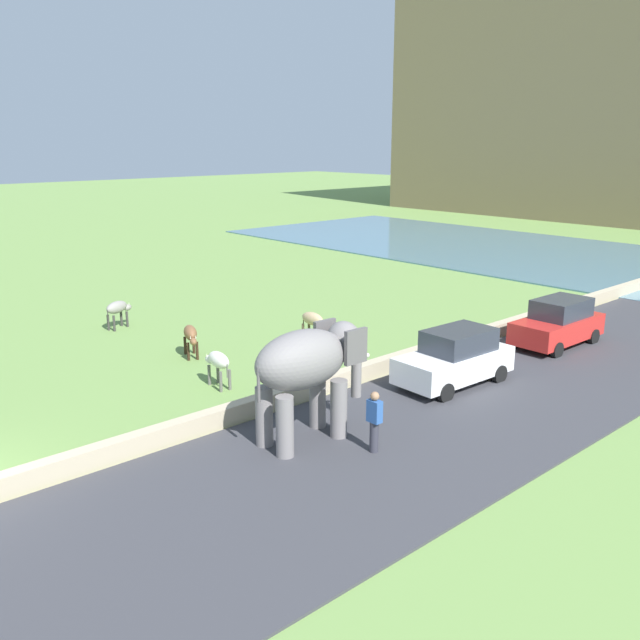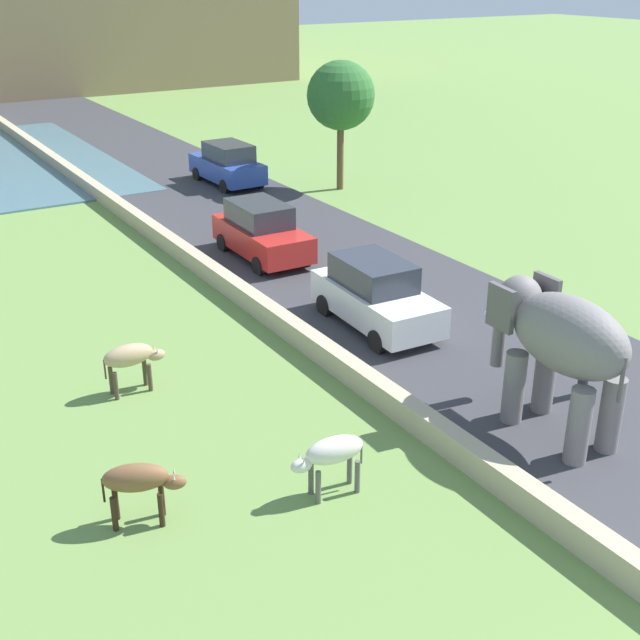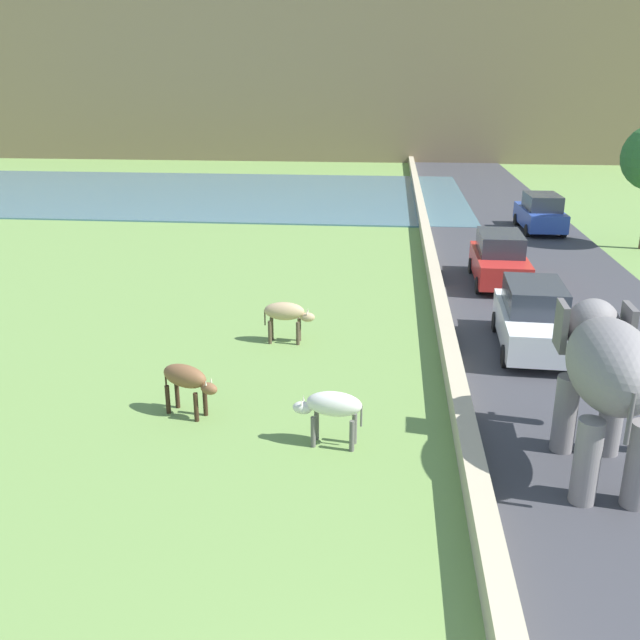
{
  "view_description": "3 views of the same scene",
  "coord_description": "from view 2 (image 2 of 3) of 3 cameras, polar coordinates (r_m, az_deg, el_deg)",
  "views": [
    {
      "loc": [
        15.75,
        -2.97,
        7.54
      ],
      "look_at": [
        -1.36,
        12.55,
        1.44
      ],
      "focal_mm": 38.55,
      "sensor_mm": 36.0,
      "label": 1
    },
    {
      "loc": [
        -8.0,
        -1.99,
        8.75
      ],
      "look_at": [
        0.14,
        11.29,
        1.93
      ],
      "focal_mm": 46.1,
      "sensor_mm": 36.0,
      "label": 2
    },
    {
      "loc": [
        -0.43,
        -3.84,
        6.9
      ],
      "look_at": [
        -1.96,
        11.25,
        1.59
      ],
      "focal_mm": 39.02,
      "sensor_mm": 36.0,
      "label": 3
    }
  ],
  "objects": [
    {
      "name": "cow_tan",
      "position": [
        18.34,
        -13.0,
        -2.55
      ],
      "size": [
        1.39,
        0.44,
        1.15
      ],
      "color": "tan",
      "rests_on": "ground"
    },
    {
      "name": "person_beside_elephant",
      "position": [
        18.53,
        17.98,
        -2.74
      ],
      "size": [
        0.36,
        0.22,
        1.63
      ],
      "color": "#33333D",
      "rests_on": "ground"
    },
    {
      "name": "car_red",
      "position": [
        26.17,
        -4.08,
        6.14
      ],
      "size": [
        1.84,
        4.03,
        1.8
      ],
      "color": "red",
      "rests_on": "ground"
    },
    {
      "name": "barrier_wall",
      "position": [
        23.58,
        -6.33,
        2.45
      ],
      "size": [
        0.4,
        110.0,
        0.55
      ],
      "primitive_type": "cube",
      "color": "tan",
      "rests_on": "ground"
    },
    {
      "name": "tree_near",
      "position": [
        34.03,
        1.46,
        15.28
      ],
      "size": [
        2.74,
        2.74,
        5.19
      ],
      "color": "brown",
      "rests_on": "ground"
    },
    {
      "name": "car_blue",
      "position": [
        35.37,
        -6.43,
        10.69
      ],
      "size": [
        1.88,
        4.04,
        1.8
      ],
      "color": "#2D4CA8",
      "rests_on": "ground"
    },
    {
      "name": "cow_white",
      "position": [
        14.56,
        0.82,
        -9.26
      ],
      "size": [
        1.41,
        0.56,
        1.15
      ],
      "color": "silver",
      "rests_on": "ground"
    },
    {
      "name": "road_surface",
      "position": [
        26.99,
        -0.85,
        4.81
      ],
      "size": [
        7.0,
        120.0,
        0.06
      ],
      "primitive_type": "cube",
      "color": "#38383D",
      "rests_on": "ground"
    },
    {
      "name": "cow_brown",
      "position": [
        14.21,
        -12.46,
        -10.84
      ],
      "size": [
        1.4,
        0.86,
        1.15
      ],
      "color": "brown",
      "rests_on": "ground"
    },
    {
      "name": "car_white",
      "position": [
        21.11,
        3.88,
        1.77
      ],
      "size": [
        1.94,
        4.07,
        1.8
      ],
      "color": "white",
      "rests_on": "ground"
    },
    {
      "name": "elephant",
      "position": [
        16.49,
        16.3,
        -1.38
      ],
      "size": [
        1.47,
        3.48,
        2.99
      ],
      "color": "slate",
      "rests_on": "ground"
    }
  ]
}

